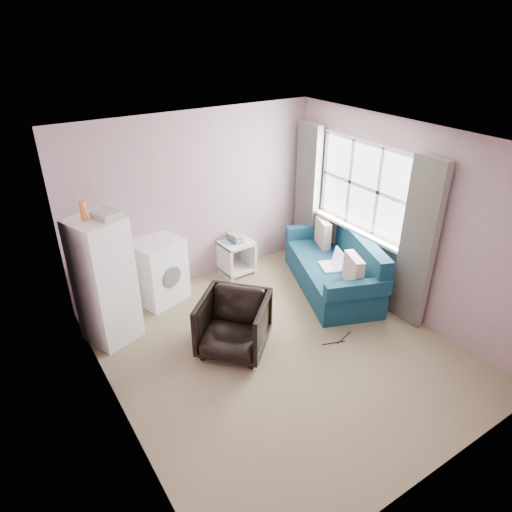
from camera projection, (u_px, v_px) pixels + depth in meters
The scene contains 8 objects.
room at pixel (283, 258), 4.94m from camera, with size 3.84×4.24×2.54m.
armchair at pixel (233, 322), 5.35m from camera, with size 0.76×0.72×0.79m, color black.
fridge at pixel (105, 280), 5.38m from camera, with size 0.70×0.70×1.82m.
washing_machine at pixel (156, 268), 6.31m from camera, with size 0.80×0.80×0.91m.
side_table at pixel (236, 254), 7.05m from camera, with size 0.50×0.50×0.66m.
sofa at pixel (336, 268), 6.63m from camera, with size 1.52×2.13×0.87m.
window_dressing at pixel (356, 215), 6.37m from camera, with size 0.17×2.62×2.18m.
floor_cables at pixel (339, 340), 5.66m from camera, with size 0.48×0.11×0.01m.
Camera 1 is at (-2.60, -3.49, 3.58)m, focal length 32.00 mm.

